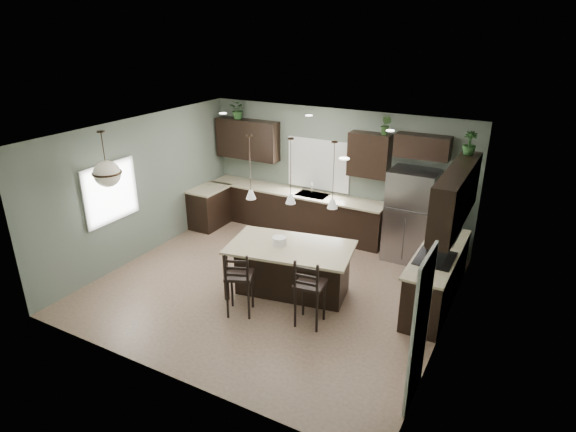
{
  "coord_description": "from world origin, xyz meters",
  "views": [
    {
      "loc": [
        3.9,
        -6.58,
        4.47
      ],
      "look_at": [
        0.1,
        0.4,
        1.25
      ],
      "focal_mm": 30.0,
      "sensor_mm": 36.0,
      "label": 1
    }
  ],
  "objects_px": {
    "kitchen_island": "(290,270)",
    "serving_dish": "(279,241)",
    "bar_stool_right": "(310,291)",
    "plant_back_left": "(238,110)",
    "bar_stool_left": "(240,282)",
    "refrigerator": "(410,216)"
  },
  "relations": [
    {
      "from": "serving_dish",
      "to": "kitchen_island",
      "type": "bearing_deg",
      "value": 10.3
    },
    {
      "from": "kitchen_island",
      "to": "plant_back_left",
      "type": "relative_size",
      "value": 5.0
    },
    {
      "from": "serving_dish",
      "to": "bar_stool_right",
      "type": "height_order",
      "value": "bar_stool_right"
    },
    {
      "from": "serving_dish",
      "to": "plant_back_left",
      "type": "relative_size",
      "value": 0.57
    },
    {
      "from": "bar_stool_left",
      "to": "plant_back_left",
      "type": "xyz_separation_m",
      "value": [
        -2.33,
        3.55,
        2.04
      ]
    },
    {
      "from": "serving_dish",
      "to": "bar_stool_right",
      "type": "bearing_deg",
      "value": -34.67
    },
    {
      "from": "refrigerator",
      "to": "bar_stool_left",
      "type": "height_order",
      "value": "refrigerator"
    },
    {
      "from": "kitchen_island",
      "to": "refrigerator",
      "type": "bearing_deg",
      "value": 48.65
    },
    {
      "from": "kitchen_island",
      "to": "serving_dish",
      "type": "height_order",
      "value": "serving_dish"
    },
    {
      "from": "refrigerator",
      "to": "bar_stool_left",
      "type": "bearing_deg",
      "value": -119.47
    },
    {
      "from": "serving_dish",
      "to": "plant_back_left",
      "type": "bearing_deg",
      "value": 133.96
    },
    {
      "from": "refrigerator",
      "to": "plant_back_left",
      "type": "distance_m",
      "value": 4.52
    },
    {
      "from": "kitchen_island",
      "to": "serving_dish",
      "type": "bearing_deg",
      "value": 180.0
    },
    {
      "from": "serving_dish",
      "to": "plant_back_left",
      "type": "height_order",
      "value": "plant_back_left"
    },
    {
      "from": "refrigerator",
      "to": "kitchen_island",
      "type": "relative_size",
      "value": 0.88
    },
    {
      "from": "kitchen_island",
      "to": "plant_back_left",
      "type": "distance_m",
      "value": 4.38
    },
    {
      "from": "plant_back_left",
      "to": "serving_dish",
      "type": "bearing_deg",
      "value": -46.04
    },
    {
      "from": "bar_stool_right",
      "to": "serving_dish",
      "type": "bearing_deg",
      "value": 139.08
    },
    {
      "from": "serving_dish",
      "to": "bar_stool_right",
      "type": "xyz_separation_m",
      "value": [
        0.9,
        -0.62,
        -0.41
      ]
    },
    {
      "from": "kitchen_island",
      "to": "serving_dish",
      "type": "distance_m",
      "value": 0.57
    },
    {
      "from": "bar_stool_right",
      "to": "plant_back_left",
      "type": "bearing_deg",
      "value": 130.29
    },
    {
      "from": "refrigerator",
      "to": "plant_back_left",
      "type": "relative_size",
      "value": 4.4
    }
  ]
}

